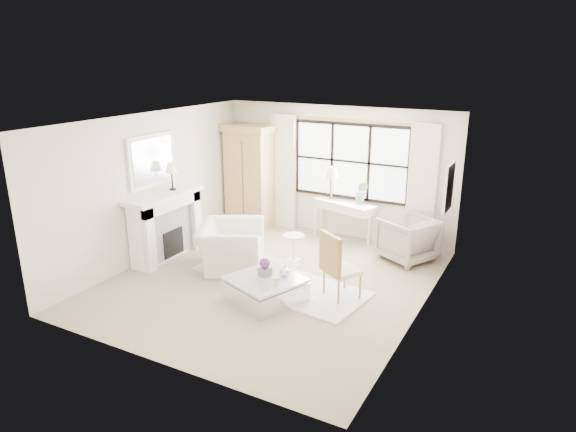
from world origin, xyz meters
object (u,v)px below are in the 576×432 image
at_px(armoire, 250,175).
at_px(club_armchair, 231,246).
at_px(coffee_table, 266,290).
at_px(console_table, 344,220).

distance_m(armoire, club_armchair, 2.53).
bearing_deg(armoire, club_armchair, -62.19).
bearing_deg(coffee_table, club_armchair, 165.99).
xyz_separation_m(armoire, console_table, (2.20, 0.13, -0.74)).
bearing_deg(club_armchair, armoire, -2.24).
height_order(console_table, coffee_table, console_table).
xyz_separation_m(armoire, club_armchair, (0.98, -2.21, -0.74)).
height_order(console_table, club_armchair, same).
bearing_deg(console_table, coffee_table, -74.18).
relative_size(armoire, coffee_table, 1.74).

